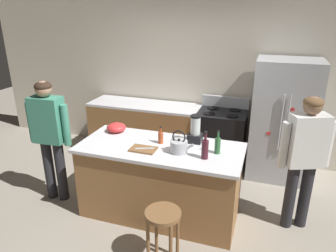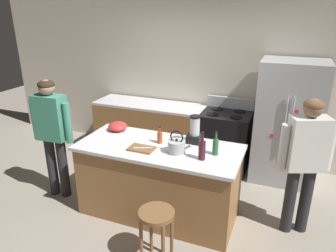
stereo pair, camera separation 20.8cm
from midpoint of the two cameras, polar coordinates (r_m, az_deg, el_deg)
The scene contains 17 objects.
ground_plane at distance 4.19m, azimuth -0.10°, elevation -15.42°, with size 14.00×14.00×0.00m, color #9E9384.
back_wall at distance 5.36m, azimuth 7.75°, elevation 8.53°, with size 8.00×0.10×2.70m, color beige.
kitchen_island at distance 3.93m, azimuth -0.10°, elevation -9.90°, with size 1.96×0.87×0.93m.
back_counter_run at distance 5.50m, azimuth -1.85°, elevation -0.59°, with size 2.00×0.64×0.93m.
refrigerator at distance 4.90m, azimuth 22.17°, elevation 0.52°, with size 0.90×0.73×1.81m.
stove_range at distance 5.13m, azimuth 11.46°, elevation -2.53°, with size 0.76×0.65×1.11m.
person_by_island_left at distance 4.31m, azimuth -19.14°, elevation -0.44°, with size 0.59×0.25×1.65m.
person_by_sink_right at distance 3.74m, azimuth 25.27°, elevation -4.95°, with size 0.58×0.35×1.62m.
bar_stool at distance 3.22m, azimuth -0.17°, elevation -17.37°, with size 0.36×0.36×0.62m.
blender_appliance at distance 3.78m, azimuth 6.47°, elevation -0.99°, with size 0.17×0.17×0.34m.
bottle_wine at distance 3.39m, azimuth 7.99°, elevation -4.30°, with size 0.08×0.08×0.32m.
bottle_cooking_sauce at distance 3.77m, azimuth 0.07°, elevation -2.04°, with size 0.06×0.06×0.22m.
bottle_olive_oil at distance 3.52m, azimuth 10.36°, elevation -3.68°, with size 0.07×0.07×0.28m.
mixing_bowl at distance 4.20m, azimuth -7.79°, elevation -0.08°, with size 0.25×0.25×0.11m, color red.
tea_kettle at distance 3.53m, azimuth 3.30°, elevation -3.72°, with size 0.28×0.20×0.27m.
cutting_board at distance 3.63m, azimuth -3.23°, elevation -4.16°, with size 0.30×0.20×0.02m, color brown.
chef_knife at distance 3.62m, azimuth -2.94°, elevation -4.03°, with size 0.22×0.03×0.01m, color #B7BABF.
Camera 2 is at (1.35, -3.10, 2.48)m, focal length 33.34 mm.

